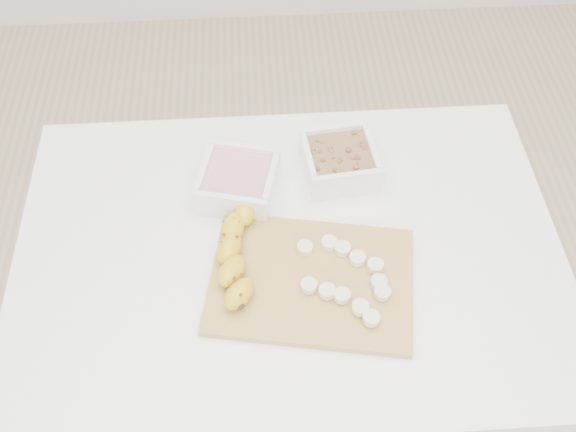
{
  "coord_description": "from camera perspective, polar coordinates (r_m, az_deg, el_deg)",
  "views": [
    {
      "loc": [
        -0.04,
        -0.66,
        1.72
      ],
      "look_at": [
        0.0,
        0.03,
        0.81
      ],
      "focal_mm": 40.0,
      "sensor_mm": 36.0,
      "label": 1
    }
  ],
  "objects": [
    {
      "name": "table",
      "position": [
        1.25,
        0.09,
        -5.4
      ],
      "size": [
        1.0,
        0.7,
        0.75
      ],
      "color": "white",
      "rests_on": "ground"
    },
    {
      "name": "bowl_granola",
      "position": [
        1.27,
        4.6,
        4.94
      ],
      "size": [
        0.15,
        0.15,
        0.06
      ],
      "color": "white",
      "rests_on": "table"
    },
    {
      "name": "cutting_board",
      "position": [
        1.13,
        2.09,
        -5.77
      ],
      "size": [
        0.39,
        0.31,
        0.01
      ],
      "primitive_type": "cube",
      "rotation": [
        0.0,
        0.0,
        -0.18
      ],
      "color": "tan",
      "rests_on": "table"
    },
    {
      "name": "banana",
      "position": [
        1.13,
        -4.5,
        -3.27
      ],
      "size": [
        0.12,
        0.24,
        0.04
      ],
      "primitive_type": null,
      "rotation": [
        0.0,
        0.0,
        -0.28
      ],
      "color": "gold",
      "rests_on": "cutting_board"
    },
    {
      "name": "ground",
      "position": [
        1.84,
        0.06,
        -16.15
      ],
      "size": [
        3.5,
        3.5,
        0.0
      ],
      "primitive_type": "plane",
      "color": "#C6AD89",
      "rests_on": "ground"
    },
    {
      "name": "bowl_yogurt",
      "position": [
        1.23,
        -4.45,
        3.09
      ],
      "size": [
        0.17,
        0.17,
        0.07
      ],
      "color": "white",
      "rests_on": "table"
    },
    {
      "name": "banana_slices",
      "position": [
        1.12,
        5.36,
        -5.45
      ],
      "size": [
        0.15,
        0.19,
        0.02
      ],
      "color": "beige",
      "rests_on": "cutting_board"
    }
  ]
}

